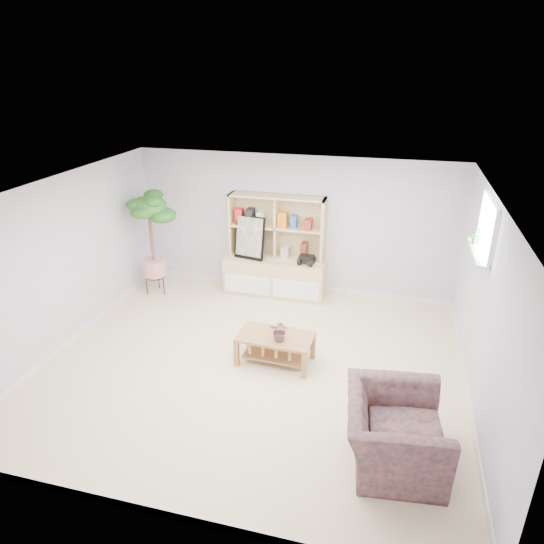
% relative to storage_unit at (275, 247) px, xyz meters
% --- Properties ---
extents(floor, '(5.50, 5.00, 0.01)m').
position_rel_storage_unit_xyz_m(floor, '(0.26, -2.24, -0.87)').
color(floor, beige).
rests_on(floor, ground).
extents(ceiling, '(5.50, 5.00, 0.01)m').
position_rel_storage_unit_xyz_m(ceiling, '(0.26, -2.24, 1.53)').
color(ceiling, silver).
rests_on(ceiling, walls).
extents(walls, '(5.51, 5.01, 2.40)m').
position_rel_storage_unit_xyz_m(walls, '(0.26, -2.24, 0.33)').
color(walls, silver).
rests_on(walls, floor).
extents(baseboard, '(5.50, 5.00, 0.10)m').
position_rel_storage_unit_xyz_m(baseboard, '(0.26, -2.24, -0.82)').
color(baseboard, white).
rests_on(baseboard, floor).
extents(window, '(0.10, 0.98, 0.68)m').
position_rel_storage_unit_xyz_m(window, '(2.99, -1.64, 1.13)').
color(window, white).
rests_on(window, walls).
extents(window_sill, '(0.14, 1.00, 0.04)m').
position_rel_storage_unit_xyz_m(window_sill, '(2.93, -1.64, 0.81)').
color(window_sill, white).
rests_on(window_sill, walls).
extents(storage_unit, '(1.74, 0.59, 1.74)m').
position_rel_storage_unit_xyz_m(storage_unit, '(0.00, 0.00, 0.00)').
color(storage_unit, tan).
rests_on(storage_unit, floor).
extents(poster, '(0.55, 0.22, 0.75)m').
position_rel_storage_unit_xyz_m(poster, '(-0.43, -0.07, 0.16)').
color(poster, '#FBE840').
rests_on(poster, storage_unit).
extents(toy_truck, '(0.38, 0.29, 0.18)m').
position_rel_storage_unit_xyz_m(toy_truck, '(0.57, -0.10, -0.13)').
color(toy_truck, black).
rests_on(toy_truck, storage_unit).
extents(coffee_table, '(1.03, 0.60, 0.41)m').
position_rel_storage_unit_xyz_m(coffee_table, '(0.53, -2.08, -0.67)').
color(coffee_table, brown).
rests_on(coffee_table, floor).
extents(table_plant, '(0.27, 0.24, 0.29)m').
position_rel_storage_unit_xyz_m(table_plant, '(0.62, -2.17, -0.32)').
color(table_plant, '#18471D').
rests_on(table_plant, coffee_table).
extents(floor_tree, '(0.84, 0.84, 1.82)m').
position_rel_storage_unit_xyz_m(floor_tree, '(-2.04, -0.50, 0.04)').
color(floor_tree, '#195B12').
rests_on(floor_tree, floor).
extents(armchair, '(1.09, 1.22, 0.83)m').
position_rel_storage_unit_xyz_m(armchair, '(2.13, -3.50, -0.46)').
color(armchair, '#131D3B').
rests_on(armchair, floor).
extents(sill_plant, '(0.13, 0.10, 0.22)m').
position_rel_storage_unit_xyz_m(sill_plant, '(2.93, -1.38, 0.94)').
color(sill_plant, '#195B12').
rests_on(sill_plant, window_sill).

